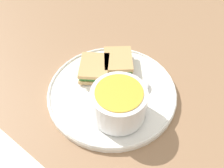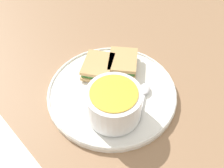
{
  "view_description": "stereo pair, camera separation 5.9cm",
  "coord_description": "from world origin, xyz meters",
  "px_view_note": "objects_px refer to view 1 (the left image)",
  "views": [
    {
      "loc": [
        -0.19,
        -0.34,
        0.49
      ],
      "look_at": [
        0.0,
        0.0,
        0.04
      ],
      "focal_mm": 42.0,
      "sensor_mm": 36.0,
      "label": 1
    },
    {
      "loc": [
        -0.13,
        -0.37,
        0.49
      ],
      "look_at": [
        0.0,
        0.0,
        0.04
      ],
      "focal_mm": 42.0,
      "sensor_mm": 36.0,
      "label": 2
    }
  ],
  "objects_px": {
    "soup_bowl": "(119,103)",
    "sandwich_half_far": "(94,68)",
    "sandwich_half_near": "(118,62)",
    "spoon": "(144,88)"
  },
  "relations": [
    {
      "from": "sandwich_half_near",
      "to": "sandwich_half_far",
      "type": "distance_m",
      "value": 0.06
    },
    {
      "from": "sandwich_half_near",
      "to": "sandwich_half_far",
      "type": "height_order",
      "value": "same"
    },
    {
      "from": "soup_bowl",
      "to": "sandwich_half_far",
      "type": "bearing_deg",
      "value": 86.58
    },
    {
      "from": "spoon",
      "to": "sandwich_half_near",
      "type": "bearing_deg",
      "value": 42.44
    },
    {
      "from": "soup_bowl",
      "to": "spoon",
      "type": "distance_m",
      "value": 0.1
    },
    {
      "from": "spoon",
      "to": "sandwich_half_near",
      "type": "relative_size",
      "value": 0.93
    },
    {
      "from": "soup_bowl",
      "to": "sandwich_half_near",
      "type": "distance_m",
      "value": 0.15
    },
    {
      "from": "soup_bowl",
      "to": "sandwich_half_far",
      "type": "xyz_separation_m",
      "value": [
        0.01,
        0.13,
        -0.02
      ]
    },
    {
      "from": "soup_bowl",
      "to": "spoon",
      "type": "relative_size",
      "value": 1.18
    },
    {
      "from": "spoon",
      "to": "sandwich_half_far",
      "type": "bearing_deg",
      "value": 70.22
    }
  ]
}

